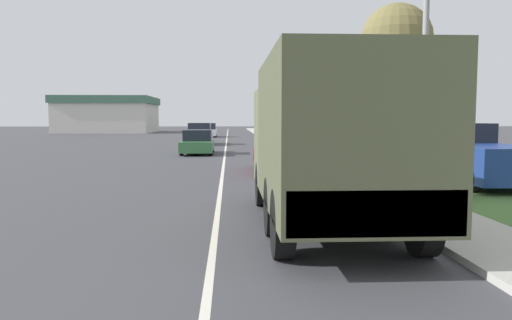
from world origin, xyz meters
TOP-DOWN VIEW (x-y plane):
  - ground_plane at (0.00, 40.00)m, footprint 180.00×180.00m
  - lane_centre_stripe at (0.00, 40.00)m, footprint 0.12×120.00m
  - sidewalk_right at (4.50, 40.00)m, footprint 1.80×120.00m
  - grass_strip_right at (8.90, 40.00)m, footprint 7.00×120.00m
  - military_truck at (2.13, 11.20)m, footprint 2.44×6.83m
  - car_nearest_ahead at (2.17, 21.30)m, footprint 1.73×4.39m
  - car_second_ahead at (-1.60, 31.24)m, footprint 1.83×4.43m
  - car_third_ahead at (-2.11, 41.79)m, footprint 1.95×4.69m
  - car_fourth_ahead at (-2.02, 57.75)m, footprint 1.70×4.53m
  - pickup_truck at (8.00, 17.34)m, footprint 2.06×5.09m
  - lamp_post at (4.54, 13.15)m, footprint 1.69×0.24m
  - tree_mid_right at (7.28, 22.66)m, footprint 2.98×2.98m
  - tree_far_right at (7.29, 34.07)m, footprint 3.02×3.02m
  - utility_box at (6.20, 14.43)m, footprint 0.55×0.45m
  - building_distant at (-17.55, 76.71)m, footprint 13.40×13.28m

SIDE VIEW (x-z plane):
  - ground_plane at x=0.00m, z-range 0.00..0.00m
  - lane_centre_stripe at x=0.00m, z-range 0.00..0.00m
  - grass_strip_right at x=8.90m, z-range 0.00..0.02m
  - sidewalk_right at x=4.50m, z-range 0.00..0.12m
  - utility_box at x=6.20m, z-range 0.02..0.72m
  - car_second_ahead at x=-1.60m, z-range -0.06..1.36m
  - car_nearest_ahead at x=2.17m, z-range -0.07..1.37m
  - car_fourth_ahead at x=-2.02m, z-range -0.08..1.47m
  - car_third_ahead at x=-2.11m, z-range -0.09..1.63m
  - pickup_truck at x=8.00m, z-range -0.05..1.86m
  - military_truck at x=2.13m, z-range 0.17..3.29m
  - building_distant at x=-17.55m, z-range 0.03..5.23m
  - lamp_post at x=4.54m, z-range 0.79..7.86m
  - tree_mid_right at x=7.28m, z-range 1.89..8.73m
  - tree_far_right at x=7.29m, z-range 2.13..9.49m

